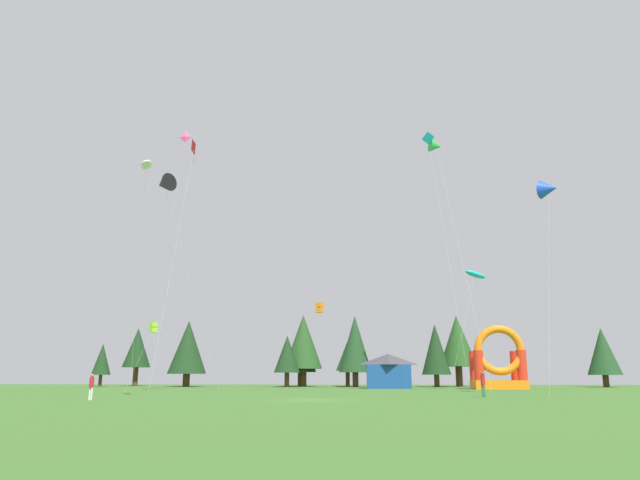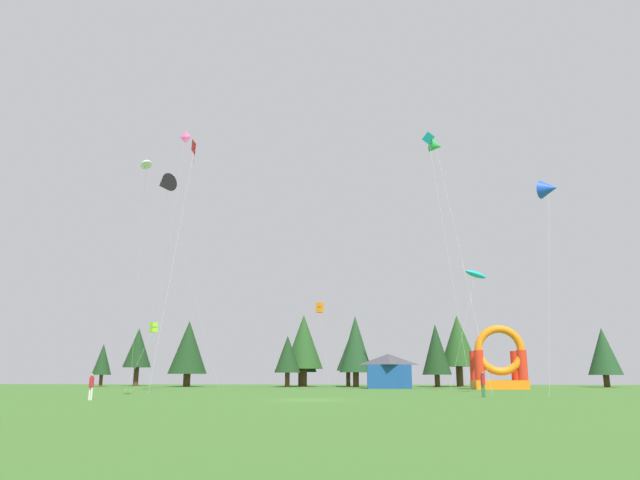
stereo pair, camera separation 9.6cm
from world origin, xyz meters
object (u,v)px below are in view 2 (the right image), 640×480
kite_blue_delta (549,189)px  festival_tent (389,371)px  kite_white_parafoil (146,165)px  kite_lime_box (154,328)px  kite_teal_diamond (429,141)px  inflatable_blue_arch (499,366)px  person_near_camera (483,382)px  kite_black_delta (164,184)px  kite_cyan_parafoil (476,274)px  kite_green_delta (436,146)px  person_far_side (91,384)px  kite_orange_box (320,308)px  kite_red_diamond (195,149)px  kite_pink_diamond (185,141)px

kite_blue_delta → festival_tent: size_ratio=3.40×
kite_white_parafoil → festival_tent: 41.03m
kite_lime_box → festival_tent: 28.50m
festival_tent → kite_teal_diamond: bearing=-65.4°
inflatable_blue_arch → person_near_camera: bearing=-105.7°
kite_black_delta → kite_cyan_parafoil: kite_black_delta is taller
person_near_camera → kite_teal_diamond: bearing=-47.4°
kite_green_delta → festival_tent: 27.37m
kite_teal_diamond → person_near_camera: kite_teal_diamond is taller
kite_green_delta → kite_cyan_parafoil: (4.27, 3.64, -14.13)m
kite_white_parafoil → person_far_side: 15.77m
kite_lime_box → kite_orange_box: kite_orange_box is taller
kite_red_diamond → person_far_side: 31.59m
kite_teal_diamond → kite_blue_delta: bearing=-61.6°
kite_orange_box → kite_lime_box: bearing=-163.2°
kite_lime_box → kite_teal_diamond: size_ratio=0.24×
person_far_side → festival_tent: 40.32m
kite_pink_diamond → inflatable_blue_arch: bearing=20.4°
festival_tent → inflatable_blue_arch: bearing=-16.6°
person_far_side → inflatable_blue_arch: (33.46, 30.65, 1.60)m
kite_cyan_parafoil → kite_pink_diamond: 35.28m
kite_cyan_parafoil → kite_teal_diamond: bearing=-143.4°
kite_green_delta → festival_tent: (-5.50, 10.30, -24.75)m
kite_red_diamond → kite_orange_box: bearing=22.3°
kite_blue_delta → festival_tent: (-12.61, 24.94, -14.79)m
kite_blue_delta → kite_pink_diamond: size_ratio=0.67×
kite_red_diamond → kite_pink_diamond: (-0.61, -1.90, 0.12)m
person_far_side → kite_lime_box: bearing=-65.9°
kite_green_delta → person_far_side: kite_green_delta is taller
kite_green_delta → kite_orange_box: 22.41m
kite_teal_diamond → person_near_camera: (0.93, -17.15, -26.27)m
kite_black_delta → kite_blue_delta: (35.30, -6.47, -3.39)m
kite_red_diamond → kite_black_delta: kite_red_diamond is taller
kite_teal_diamond → kite_orange_box: bearing=173.7°
person_far_side → inflatable_blue_arch: size_ratio=0.24×
kite_blue_delta → kite_pink_diamond: 36.34m
kite_lime_box → kite_blue_delta: 40.01m
kite_orange_box → festival_tent: (7.76, 9.00, -6.73)m
kite_teal_diamond → person_near_camera: size_ratio=15.31×
person_near_camera → festival_tent: festival_tent is taller
kite_red_diamond → kite_green_delta: kite_green_delta is taller
kite_lime_box → kite_red_diamond: kite_red_diamond is taller
person_far_side → person_near_camera: size_ratio=0.92×
kite_cyan_parafoil → kite_pink_diamond: kite_pink_diamond is taller
festival_tent → kite_pink_diamond: bearing=-142.9°
kite_lime_box → kite_orange_box: bearing=16.8°
kite_white_parafoil → inflatable_blue_arch: kite_white_parafoil is taller
kite_green_delta → kite_blue_delta: bearing=-64.1°
kite_cyan_parafoil → kite_blue_delta: 18.96m
kite_pink_diamond → festival_tent: size_ratio=5.10×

